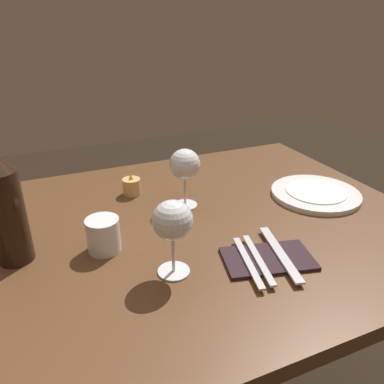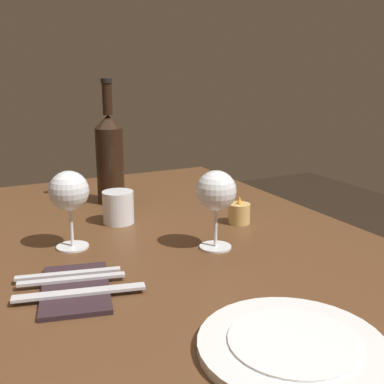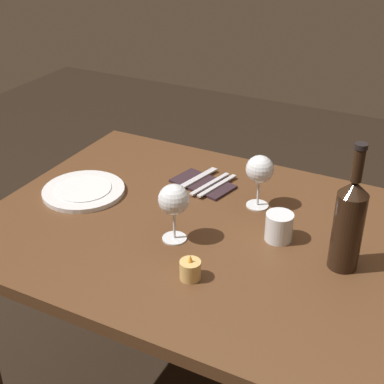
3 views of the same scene
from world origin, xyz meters
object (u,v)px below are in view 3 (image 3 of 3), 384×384
object	(u,v)px
folded_napkin	(203,184)
fork_inner	(210,184)
wine_bottle	(349,222)
dinner_plate	(83,191)
water_tumbler	(279,228)
fork_outer	(217,186)
wine_glass_left	(260,170)
votive_candle	(190,270)
wine_glass_right	(174,201)
table_knife	(194,180)

from	to	relation	value
folded_napkin	fork_inner	xyz separation A→B (m)	(-0.02, 0.00, 0.01)
wine_bottle	dinner_plate	xyz separation A→B (m)	(0.79, -0.00, -0.12)
wine_bottle	water_tumbler	xyz separation A→B (m)	(0.18, -0.04, -0.09)
dinner_plate	fork_outer	xyz separation A→B (m)	(-0.35, -0.22, 0.00)
wine_glass_left	folded_napkin	distance (m)	0.23
dinner_plate	fork_inner	world-z (taller)	dinner_plate
fork_inner	water_tumbler	bearing A→B (deg)	148.03
votive_candle	dinner_plate	size ratio (longest dim) A/B	0.27
wine_bottle	fork_inner	xyz separation A→B (m)	(0.47, -0.22, -0.12)
water_tumbler	folded_napkin	world-z (taller)	water_tumbler
wine_glass_right	votive_candle	distance (m)	0.20
water_tumbler	dinner_plate	size ratio (longest dim) A/B	0.31
wine_glass_left	wine_bottle	size ratio (longest dim) A/B	0.49
wine_glass_left	folded_napkin	xyz separation A→B (m)	(0.20, -0.04, -0.11)
water_tumbler	votive_candle	distance (m)	0.29
dinner_plate	fork_outer	size ratio (longest dim) A/B	1.41
table_knife	wine_glass_left	bearing A→B (deg)	169.60
votive_candle	wine_glass_right	bearing A→B (deg)	-48.48
dinner_plate	table_knife	distance (m)	0.35
votive_candle	fork_outer	size ratio (longest dim) A/B	0.38
dinner_plate	fork_inner	bearing A→B (deg)	-146.65
wine_glass_left	fork_outer	xyz separation A→B (m)	(0.15, -0.04, -0.11)
folded_napkin	fork_inner	bearing A→B (deg)	180.00
wine_glass_left	water_tumbler	world-z (taller)	wine_glass_left
dinner_plate	fork_inner	size ratio (longest dim) A/B	1.41
wine_bottle	fork_inner	size ratio (longest dim) A/B	1.86
wine_bottle	fork_outer	size ratio (longest dim) A/B	1.86
wine_glass_left	fork_inner	world-z (taller)	wine_glass_left
folded_napkin	wine_bottle	bearing A→B (deg)	156.04
wine_glass_right	fork_outer	world-z (taller)	wine_glass_right
votive_candle	fork_outer	distance (m)	0.45
votive_candle	fork_outer	world-z (taller)	votive_candle
water_tumbler	fork_outer	xyz separation A→B (m)	(0.26, -0.18, -0.02)
water_tumbler	votive_candle	world-z (taller)	water_tumbler
fork_outer	wine_glass_right	bearing A→B (deg)	92.92
wine_glass_right	water_tumbler	distance (m)	0.29
wine_glass_left	fork_inner	bearing A→B (deg)	-13.57
votive_candle	fork_inner	xyz separation A→B (m)	(0.15, -0.43, -0.01)
dinner_plate	water_tumbler	bearing A→B (deg)	-176.58
wine_bottle	dinner_plate	size ratio (longest dim) A/B	1.32
wine_glass_right	dinner_plate	world-z (taller)	wine_glass_right
fork_inner	table_knife	xyz separation A→B (m)	(0.05, 0.00, 0.00)
wine_glass_right	votive_candle	xyz separation A→B (m)	(-0.11, 0.13, -0.09)
wine_glass_right	dinner_plate	size ratio (longest dim) A/B	0.65
wine_glass_left	water_tumbler	bearing A→B (deg)	129.34
fork_outer	wine_bottle	bearing A→B (deg)	153.68
water_tumbler	fork_outer	size ratio (longest dim) A/B	0.43
folded_napkin	votive_candle	bearing A→B (deg)	112.51
fork_outer	folded_napkin	bearing A→B (deg)	-0.00
fork_inner	table_knife	bearing A→B (deg)	0.00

